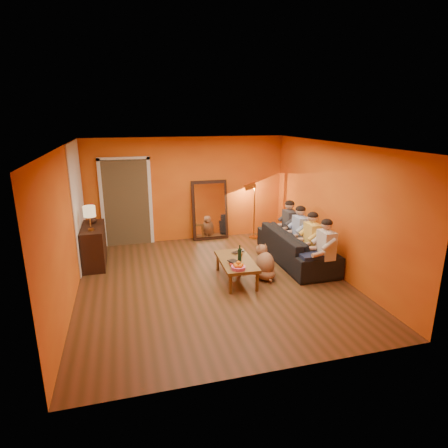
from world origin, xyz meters
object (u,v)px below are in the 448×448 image
object	(u,v)px
mirror_frame	(210,210)
person_mid_left	(312,241)
sideboard	(94,245)
person_far_left	(326,250)
laptop	(240,252)
dog	(265,262)
tumbler	(240,255)
vase	(93,219)
person_far_right	(289,226)
wine_bottle	(240,253)
floor_lamp	(254,211)
sofa	(296,246)
coffee_table	(236,270)
person_mid_right	(300,233)
table_lamp	(90,218)

from	to	relation	value
mirror_frame	person_mid_left	distance (m)	2.96
mirror_frame	sideboard	bearing A→B (deg)	-158.84
person_far_left	laptop	size ratio (longest dim) A/B	4.10
dog	tumbler	bearing A→B (deg)	137.33
person_mid_left	laptop	size ratio (longest dim) A/B	4.10
vase	person_far_left	bearing A→B (deg)	-26.97
person_far_right	tumbler	bearing A→B (deg)	-143.99
wine_bottle	dog	bearing A→B (deg)	-0.21
floor_lamp	person_far_left	size ratio (longest dim) A/B	1.18
wine_bottle	laptop	size ratio (longest dim) A/B	1.04
mirror_frame	sofa	size ratio (longest dim) A/B	0.64
coffee_table	vase	bearing A→B (deg)	148.15
sideboard	person_mid_left	bearing A→B (deg)	-18.04
coffee_table	mirror_frame	bearing A→B (deg)	90.19
dog	person_mid_right	xyz separation A→B (m)	(1.10, 0.75, 0.27)
person_far_right	wine_bottle	distance (m)	2.08
floor_lamp	tumbler	world-z (taller)	floor_lamp
sideboard	person_mid_left	xyz separation A→B (m)	(4.37, -1.42, 0.18)
person_far_left	person_mid_right	world-z (taller)	same
floor_lamp	person_far_right	xyz separation A→B (m)	(0.47, -1.12, -0.11)
table_lamp	tumbler	bearing A→B (deg)	-22.33
sideboard	tumbler	distance (m)	3.17
coffee_table	dog	xyz separation A→B (m)	(0.58, -0.05, 0.13)
sideboard	wine_bottle	world-z (taller)	sideboard
sideboard	floor_lamp	xyz separation A→B (m)	(3.90, 0.80, 0.29)
sideboard	vase	distance (m)	0.57
dog	wine_bottle	bearing A→B (deg)	157.70
dog	person_mid_left	size ratio (longest dim) A/B	0.56
person_mid_left	person_far_right	bearing A→B (deg)	90.00
floor_lamp	person_far_left	xyz separation A→B (m)	(0.47, -2.77, -0.11)
sideboard	floor_lamp	bearing A→B (deg)	11.60
coffee_table	tumbler	world-z (taller)	tumbler
table_lamp	person_far_left	xyz separation A→B (m)	(4.37, -1.67, -0.49)
person_mid_right	tumbler	world-z (taller)	person_mid_right
mirror_frame	floor_lamp	xyz separation A→B (m)	(1.11, -0.28, -0.04)
table_lamp	dog	size ratio (longest dim) A/B	0.75
sideboard	person_far_right	world-z (taller)	person_far_right
person_far_left	vase	distance (m)	4.91
sideboard	dog	bearing A→B (deg)	-26.45
dog	person_mid_right	distance (m)	1.36
person_far_right	tumbler	world-z (taller)	person_far_right
sideboard	person_mid_left	world-z (taller)	person_mid_left
wine_bottle	tumbler	xyz separation A→B (m)	(0.07, 0.17, -0.11)
sideboard	coffee_table	bearing A→B (deg)	-30.33
table_lamp	floor_lamp	distance (m)	4.07
person_far_right	laptop	distance (m)	1.76
person_mid_right	vase	distance (m)	4.52
sideboard	person_mid_right	size ratio (longest dim) A/B	0.97
mirror_frame	table_lamp	distance (m)	3.13
table_lamp	floor_lamp	world-z (taller)	floor_lamp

